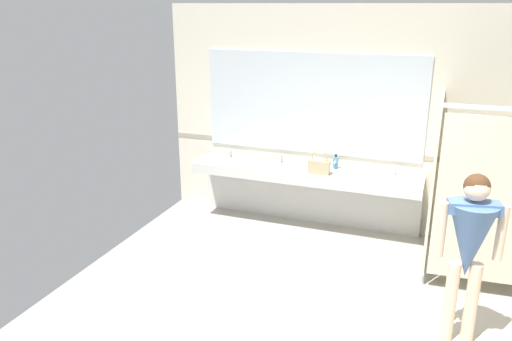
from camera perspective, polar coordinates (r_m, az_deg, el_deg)
The scene contains 8 objects.
wall_back at distance 6.77m, azimuth 14.11°, elevation 5.25°, with size 5.94×0.12×2.91m, color beige.
wall_back_tile_band at distance 6.80m, azimuth 13.78°, elevation 1.82°, with size 5.94×0.01×0.06m, color #9E937F.
vanity_counter at distance 6.90m, azimuth 5.55°, elevation -1.32°, with size 3.03×0.56×0.94m.
mirror_panel at distance 6.82m, azimuth 6.27°, elevation 7.43°, with size 2.93×0.02×1.33m, color silver.
person_standing at distance 4.72m, azimuth 22.76°, elevation -7.21°, with size 0.55×0.47×1.58m.
handbag at distance 6.54m, azimuth 7.07°, elevation 0.50°, with size 0.27×0.10×0.32m.
soap_dispenser at distance 6.80m, azimuth 8.88°, elevation 0.90°, with size 0.07×0.07×0.19m.
floor_drain_cover at distance 5.35m, azimuth 24.63°, elevation -16.51°, with size 0.14×0.14×0.01m, color #B7BABF.
Camera 1 is at (0.71, -3.84, 2.90)m, focal length 35.78 mm.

